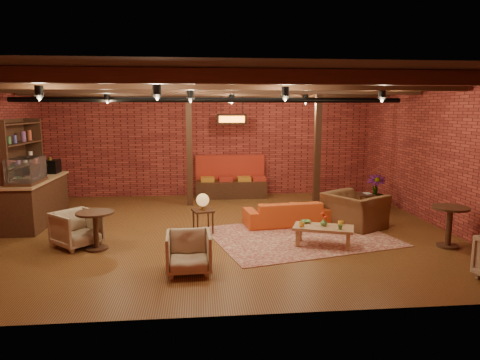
{
  "coord_description": "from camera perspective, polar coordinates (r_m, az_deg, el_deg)",
  "views": [
    {
      "loc": [
        -0.34,
        -9.1,
        2.6
      ],
      "look_at": [
        0.56,
        0.2,
        1.07
      ],
      "focal_mm": 32.0,
      "sensor_mm": 36.0,
      "label": 1
    }
  ],
  "objects": [
    {
      "name": "floor",
      "position": [
        9.47,
        -3.25,
        -6.66
      ],
      "size": [
        10.0,
        10.0,
        0.0
      ],
      "primitive_type": "plane",
      "color": "#421D10",
      "rests_on": "ground"
    },
    {
      "name": "ceiling",
      "position": [
        9.13,
        -3.44,
        13.03
      ],
      "size": [
        10.0,
        8.0,
        0.02
      ],
      "primitive_type": "cube",
      "color": "black",
      "rests_on": "wall_back"
    },
    {
      "name": "wall_back",
      "position": [
        13.15,
        -4.02,
        4.89
      ],
      "size": [
        10.0,
        0.02,
        3.2
      ],
      "primitive_type": "cube",
      "color": "maroon",
      "rests_on": "ground"
    },
    {
      "name": "wall_front",
      "position": [
        5.21,
        -1.65,
        -1.76
      ],
      "size": [
        10.0,
        0.02,
        3.2
      ],
      "primitive_type": "cube",
      "color": "maroon",
      "rests_on": "ground"
    },
    {
      "name": "wall_right",
      "position": [
        10.6,
        24.81,
        3.01
      ],
      "size": [
        0.02,
        8.0,
        3.2
      ],
      "primitive_type": "cube",
      "color": "maroon",
      "rests_on": "ground"
    },
    {
      "name": "ceiling_beams",
      "position": [
        9.12,
        -3.43,
        12.28
      ],
      "size": [
        9.8,
        6.4,
        0.22
      ],
      "primitive_type": null,
      "color": "black",
      "rests_on": "ceiling"
    },
    {
      "name": "ceiling_pipe",
      "position": [
        10.71,
        -3.74,
        10.6
      ],
      "size": [
        9.6,
        0.12,
        0.12
      ],
      "primitive_type": "cylinder",
      "rotation": [
        0.0,
        1.57,
        0.0
      ],
      "color": "black",
      "rests_on": "ceiling"
    },
    {
      "name": "post_left",
      "position": [
        11.75,
        -6.77,
        4.33
      ],
      "size": [
        0.16,
        0.16,
        3.2
      ],
      "primitive_type": "cube",
      "color": "black",
      "rests_on": "ground"
    },
    {
      "name": "post_right",
      "position": [
        11.58,
        10.28,
        4.18
      ],
      "size": [
        0.16,
        0.16,
        3.2
      ],
      "primitive_type": "cube",
      "color": "black",
      "rests_on": "ground"
    },
    {
      "name": "service_counter",
      "position": [
        10.93,
        -25.54,
        -1.12
      ],
      "size": [
        0.8,
        2.5,
        1.6
      ],
      "primitive_type": null,
      "color": "black",
      "rests_on": "ground"
    },
    {
      "name": "plant_counter",
      "position": [
        11.02,
        -24.85,
        1.22
      ],
      "size": [
        0.35,
        0.39,
        0.3
      ],
      "primitive_type": "imported",
      "color": "#337F33",
      "rests_on": "service_counter"
    },
    {
      "name": "shelving_hutch",
      "position": [
        11.11,
        -27.45,
        0.99
      ],
      "size": [
        0.52,
        2.0,
        2.4
      ],
      "primitive_type": null,
      "color": "black",
      "rests_on": "ground"
    },
    {
      "name": "banquette",
      "position": [
        12.86,
        -1.24,
        -0.12
      ],
      "size": [
        2.1,
        0.7,
        1.0
      ],
      "primitive_type": null,
      "color": "#A6291B",
      "rests_on": "ground"
    },
    {
      "name": "service_sign",
      "position": [
        12.24,
        -1.11,
        8.1
      ],
      "size": [
        0.86,
        0.06,
        0.3
      ],
      "primitive_type": "cube",
      "color": "orange",
      "rests_on": "ceiling"
    },
    {
      "name": "ceiling_spotlights",
      "position": [
        9.11,
        -3.42,
        10.9
      ],
      "size": [
        6.4,
        4.4,
        0.28
      ],
      "primitive_type": null,
      "color": "black",
      "rests_on": "ceiling"
    },
    {
      "name": "rug",
      "position": [
        9.07,
        8.0,
        -7.42
      ],
      "size": [
        4.08,
        3.48,
        0.01
      ],
      "primitive_type": "cube",
      "rotation": [
        0.0,
        0.0,
        0.25
      ],
      "color": "maroon",
      "rests_on": "floor"
    },
    {
      "name": "sofa",
      "position": [
        9.86,
        6.25,
        -4.39
      ],
      "size": [
        2.0,
        0.98,
        0.56
      ],
      "primitive_type": "imported",
      "rotation": [
        0.0,
        0.0,
        3.26
      ],
      "color": "#C2471A",
      "rests_on": "floor"
    },
    {
      "name": "coffee_table",
      "position": [
        8.45,
        10.99,
        -6.36
      ],
      "size": [
        1.25,
        0.92,
        0.64
      ],
      "rotation": [
        0.0,
        0.0,
        -0.36
      ],
      "color": "#885E3F",
      "rests_on": "floor"
    },
    {
      "name": "side_table_lamp",
      "position": [
        9.11,
        -4.99,
        -3.08
      ],
      "size": [
        0.51,
        0.51,
        0.86
      ],
      "rotation": [
        0.0,
        0.0,
        0.27
      ],
      "color": "black",
      "rests_on": "floor"
    },
    {
      "name": "round_table_left",
      "position": [
        8.49,
        -18.71,
        -5.58
      ],
      "size": [
        0.7,
        0.7,
        0.73
      ],
      "color": "black",
      "rests_on": "floor"
    },
    {
      "name": "armchair_a",
      "position": [
        8.83,
        -20.95,
        -5.87
      ],
      "size": [
        1.02,
        1.03,
        0.77
      ],
      "primitive_type": "imported",
      "rotation": [
        0.0,
        0.0,
        0.82
      ],
      "color": "beige",
      "rests_on": "floor"
    },
    {
      "name": "armchair_b",
      "position": [
        7.04,
        -6.87,
        -9.29
      ],
      "size": [
        0.73,
        0.69,
        0.73
      ],
      "primitive_type": "imported",
      "rotation": [
        0.0,
        0.0,
        0.04
      ],
      "color": "beige",
      "rests_on": "floor"
    },
    {
      "name": "armchair_right",
      "position": [
        9.89,
        15.03,
        -3.19
      ],
      "size": [
        1.26,
        1.41,
        1.04
      ],
      "primitive_type": "imported",
      "rotation": [
        0.0,
        0.0,
        2.1
      ],
      "color": "brown",
      "rests_on": "floor"
    },
    {
      "name": "side_table_book",
      "position": [
        11.31,
        16.21,
        -1.97
      ],
      "size": [
        0.49,
        0.49,
        0.52
      ],
      "rotation": [
        0.0,
        0.0,
        0.1
      ],
      "color": "black",
      "rests_on": "floor"
    },
    {
      "name": "round_table_right",
      "position": [
        9.11,
        26.16,
        -4.83
      ],
      "size": [
        0.68,
        0.68,
        0.79
      ],
      "color": "black",
      "rests_on": "floor"
    },
    {
      "name": "plant_tall",
      "position": [
        11.9,
        17.81,
        2.78
      ],
      "size": [
        1.97,
        1.97,
        2.69
      ],
      "primitive_type": "imported",
      "rotation": [
        0.0,
        0.0,
        -0.39
      ],
      "color": "#4C7F4C",
      "rests_on": "floor"
    }
  ]
}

